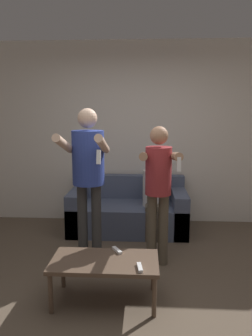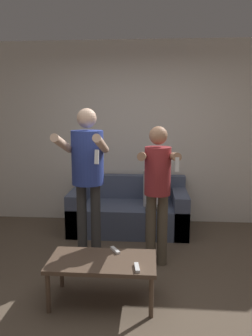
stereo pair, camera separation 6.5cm
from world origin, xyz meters
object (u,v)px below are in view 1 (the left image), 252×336
object	(u,v)px
person_standing_left	(88,167)
person_seated	(155,191)
couch	(128,212)
person_standing_right	(158,182)
remote_far	(117,250)
remote_near	(140,267)
coffee_table	(105,264)

from	to	relation	value
person_standing_left	person_seated	bearing A→B (deg)	50.28
couch	person_seated	bearing A→B (deg)	-23.93
person_standing_right	remote_far	world-z (taller)	person_standing_right
couch	person_seated	world-z (taller)	person_seated
couch	person_standing_right	world-z (taller)	person_standing_right
couch	person_standing_right	size ratio (longest dim) A/B	1.06
couch	remote_far	world-z (taller)	couch
couch	person_standing_left	xyz separation A→B (m)	(-0.38, -1.07, 0.83)
remote_near	person_standing_right	bearing A→B (deg)	78.54
person_standing_left	couch	bearing A→B (deg)	70.47
person_standing_left	remote_far	world-z (taller)	person_standing_left
coffee_table	couch	bearing A→B (deg)	86.37
couch	remote_near	xyz separation A→B (m)	(0.20, -1.96, 0.15)
remote_far	coffee_table	bearing A→B (deg)	-118.22
couch	person_seated	size ratio (longest dim) A/B	1.45
person_standing_right	coffee_table	bearing A→B (deg)	-123.84
person_standing_left	person_seated	xyz separation A→B (m)	(0.75, 0.90, -0.48)
couch	remote_near	size ratio (longest dim) A/B	10.64
coffee_table	person_standing_left	bearing A→B (deg)	109.58
person_standing_right	remote_near	size ratio (longest dim) A/B	10.01
person_standing_right	person_seated	xyz separation A→B (m)	(-0.01, 0.91, -0.33)
person_standing_right	coffee_table	distance (m)	1.06
person_standing_left	person_seated	world-z (taller)	person_standing_left
person_seated	couch	bearing A→B (deg)	156.07
person_standing_left	person_seated	size ratio (longest dim) A/B	1.53
person_standing_left	coffee_table	xyz separation A→B (m)	(0.26, -0.74, -0.74)
remote_near	person_seated	bearing A→B (deg)	84.53
person_standing_right	person_seated	bearing A→B (deg)	90.50
remote_near	remote_far	bearing A→B (deg)	123.85
coffee_table	remote_far	size ratio (longest dim) A/B	6.48
person_seated	remote_far	world-z (taller)	person_seated
coffee_table	remote_near	xyz separation A→B (m)	(0.31, -0.15, 0.05)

